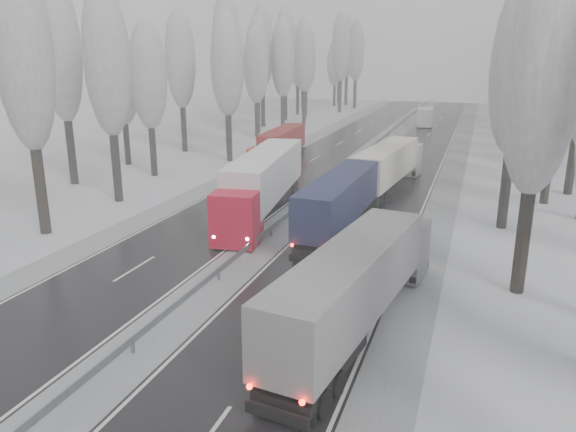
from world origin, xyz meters
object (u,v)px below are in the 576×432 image
Objects in this scene: truck_blue_box at (344,197)px; truck_cream_box at (390,164)px; box_truck_distant at (425,117)px; truck_red_white at (262,181)px; truck_red_red at (280,145)px; truck_grey_tarp at (359,279)px.

truck_cream_box is at bearing 86.59° from truck_blue_box.
box_truck_distant is 58.69m from truck_red_white.
box_truck_distant is at bearing 69.73° from truck_red_red.
truck_blue_box is 24.13m from truck_red_red.
truck_red_red is (-11.58, -38.89, 0.64)m from box_truck_distant.
truck_grey_tarp is 38.32m from truck_red_red.
truck_cream_box is at bearing -35.75° from truck_red_red.
truck_cream_box is at bearing 104.05° from truck_grey_tarp.
box_truck_distant is 40.59m from truck_red_red.
truck_cream_box reaches higher than box_truck_distant.
box_truck_distant is (-4.56, 73.65, -0.88)m from truck_grey_tarp.
truck_grey_tarp is 1.01× the size of truck_cream_box.
truck_cream_box is at bearing -92.41° from box_truck_distant.
truck_red_red is at bearing 153.67° from truck_cream_box.
truck_cream_box is 1.11× the size of truck_red_red.
box_truck_distant is 0.45× the size of truck_red_white.
truck_red_white is 20.29m from truck_red_red.
box_truck_distant is 0.56× the size of truck_red_red.
truck_cream_box reaches higher than truck_red_red.
truck_blue_box is (-4.01, 13.90, -0.06)m from truck_grey_tarp.
truck_grey_tarp is 14.46m from truck_blue_box.
truck_blue_box is at bearing 113.82° from truck_grey_tarp.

